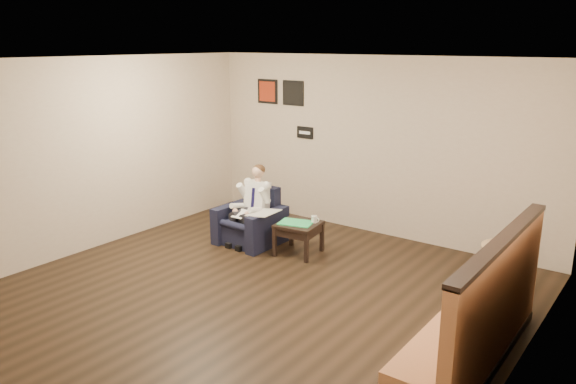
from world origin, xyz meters
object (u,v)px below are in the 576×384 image
Objects in this scene: green_folder at (296,223)px; banquette at (471,300)px; armchair at (250,217)px; seated_man at (245,209)px; smartphone at (307,220)px; coffee_mug at (314,219)px; side_table at (299,238)px; cafe_table at (506,278)px.

banquette reaches higher than green_folder.
armchair is 0.75× the size of seated_man.
banquette is (2.93, -1.55, 0.18)m from smartphone.
seated_man is 1.09m from coffee_mug.
seated_man is 11.50× the size of coffee_mug.
side_table is 0.75× the size of cafe_table.
banquette reaches higher than coffee_mug.
side_table is at bearing -97.35° from smartphone.
coffee_mug is 3.18m from banquette.
seated_man is at bearing -90.00° from armchair.
banquette reaches higher than side_table.
armchair is 4.05m from banquette.
banquette is at bearing -25.70° from smartphone.
side_table is 2.93m from cafe_table.
side_table is 1.22× the size of green_folder.
banquette is at bearing -16.90° from seated_man.
green_folder is 2.95m from cafe_table.
cafe_table is (3.79, 0.04, -0.04)m from armchair.
armchair is 5.88× the size of smartphone.
seated_man is 1.99× the size of side_table.
smartphone reaches higher than side_table.
coffee_mug is (0.20, 0.17, 0.04)m from green_folder.
seated_man is 1.50× the size of cafe_table.
armchair is at bearing -163.32° from smartphone.
side_table is (0.87, 0.06, -0.18)m from armchair.
seated_man is 4.01m from banquette.
side_table is 0.30m from smartphone.
smartphone is at bearing 170.67° from coffee_mug.
seated_man is 0.45× the size of banquette.
green_folder is at bearing -103.96° from smartphone.
armchair reaches higher than coffee_mug.
green_folder reaches higher than side_table.
green_folder is at bearing -138.54° from coffee_mug.
green_folder is 0.27m from coffee_mug.
side_table is 3.93× the size of smartphone.
armchair is at bearing -177.70° from green_folder.
seated_man is at bearing -157.05° from smartphone.
coffee_mug reaches higher than smartphone.
seated_man reaches higher than cafe_table.
smartphone is at bearing 152.07° from banquette.
banquette reaches higher than seated_man.
green_folder is 0.18× the size of banquette.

